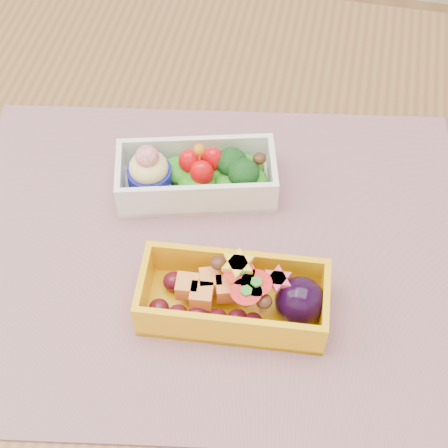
% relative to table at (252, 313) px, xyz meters
% --- Properties ---
extents(table, '(1.20, 0.80, 0.75)m').
position_rel_table_xyz_m(table, '(0.00, 0.00, 0.00)').
color(table, brown).
rests_on(table, ground).
extents(placemat, '(0.52, 0.43, 0.00)m').
position_rel_table_xyz_m(placemat, '(-0.04, 0.00, 0.10)').
color(placemat, '#A27075').
rests_on(placemat, table).
extents(bento_white, '(0.16, 0.10, 0.06)m').
position_rel_table_xyz_m(bento_white, '(-0.07, 0.07, 0.12)').
color(bento_white, white).
rests_on(bento_white, placemat).
extents(bento_yellow, '(0.16, 0.08, 0.05)m').
position_rel_table_xyz_m(bento_yellow, '(-0.01, -0.06, 0.12)').
color(bento_yellow, '#FEB60C').
rests_on(bento_yellow, placemat).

